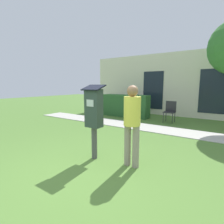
# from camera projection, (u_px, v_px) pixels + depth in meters

# --- Properties ---
(ground_plane) EXTENTS (40.00, 40.00, 0.00)m
(ground_plane) POSITION_uv_depth(u_px,v_px,m) (81.00, 175.00, 3.11)
(ground_plane) COLOR #517A33
(sidewalk) EXTENTS (12.00, 1.10, 0.02)m
(sidewalk) POSITION_uv_depth(u_px,v_px,m) (158.00, 129.00, 6.31)
(sidewalk) COLOR #B7B2A8
(sidewalk) RESTS_ON ground
(building_facade) EXTENTS (10.00, 0.26, 3.20)m
(building_facade) POSITION_uv_depth(u_px,v_px,m) (181.00, 85.00, 8.68)
(building_facade) COLOR beige
(building_facade) RESTS_ON ground
(parking_meter) EXTENTS (0.44, 0.31, 1.59)m
(parking_meter) POSITION_uv_depth(u_px,v_px,m) (94.00, 112.00, 3.67)
(parking_meter) COLOR #4C4C4C
(parking_meter) RESTS_ON ground
(person_standing) EXTENTS (0.32, 0.32, 1.58)m
(person_standing) POSITION_uv_depth(u_px,v_px,m) (132.00, 120.00, 3.32)
(person_standing) COLOR gray
(person_standing) RESTS_ON ground
(outdoor_chair_left) EXTENTS (0.44, 0.44, 0.90)m
(outdoor_chair_left) POSITION_uv_depth(u_px,v_px,m) (143.00, 107.00, 8.47)
(outdoor_chair_left) COLOR #262628
(outdoor_chair_left) RESTS_ON ground
(outdoor_chair_middle) EXTENTS (0.44, 0.44, 0.90)m
(outdoor_chair_middle) POSITION_uv_depth(u_px,v_px,m) (170.00, 110.00, 7.47)
(outdoor_chair_middle) COLOR #262628
(outdoor_chair_middle) RESTS_ON ground
(hedge_row) EXTENTS (2.42, 0.60, 1.10)m
(hedge_row) POSITION_uv_depth(u_px,v_px,m) (125.00, 106.00, 8.82)
(hedge_row) COLOR #285628
(hedge_row) RESTS_ON ground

